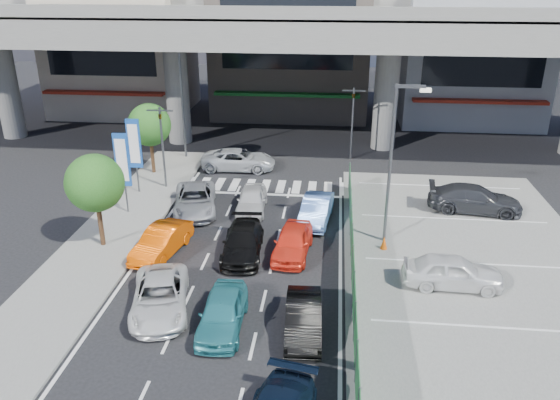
# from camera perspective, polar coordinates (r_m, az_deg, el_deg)

# --- Properties ---
(ground) EXTENTS (120.00, 120.00, 0.00)m
(ground) POSITION_cam_1_polar(r_m,az_deg,el_deg) (23.46, -5.68, -10.20)
(ground) COLOR black
(ground) RESTS_ON ground
(parking_lot) EXTENTS (12.00, 28.00, 0.06)m
(parking_lot) POSITION_cam_1_polar(r_m,az_deg,el_deg) (25.63, 20.47, -8.51)
(parking_lot) COLOR slate
(parking_lot) RESTS_ON ground
(sidewalk_left) EXTENTS (4.00, 30.00, 0.12)m
(sidewalk_left) POSITION_cam_1_polar(r_m,az_deg,el_deg) (28.76, -17.95, -4.51)
(sidewalk_left) COLOR slate
(sidewalk_left) RESTS_ON ground
(fence_run) EXTENTS (0.16, 22.00, 1.80)m
(fence_run) POSITION_cam_1_polar(r_m,az_deg,el_deg) (23.45, 7.64, -7.72)
(fence_run) COLOR #216232
(fence_run) RESTS_ON ground
(expressway) EXTENTS (64.00, 14.00, 10.75)m
(expressway) POSITION_cam_1_polar(r_m,az_deg,el_deg) (41.60, -0.02, 17.43)
(expressway) COLOR slate
(expressway) RESTS_ON ground
(building_west) EXTENTS (12.00, 10.90, 13.00)m
(building_west) POSITION_cam_1_polar(r_m,az_deg,el_deg) (55.39, -16.22, 15.59)
(building_west) COLOR #ACA08A
(building_west) RESTS_ON ground
(building_center) EXTENTS (14.00, 10.90, 15.00)m
(building_center) POSITION_cam_1_polar(r_m,az_deg,el_deg) (52.60, 1.27, 17.20)
(building_center) COLOR gray
(building_center) RESTS_ON ground
(building_east) EXTENTS (12.00, 10.90, 12.00)m
(building_east) POSITION_cam_1_polar(r_m,az_deg,el_deg) (52.91, 19.28, 14.38)
(building_east) COLOR gray
(building_east) RESTS_ON ground
(traffic_light_left) EXTENTS (1.60, 1.24, 5.20)m
(traffic_light_left) POSITION_cam_1_polar(r_m,az_deg,el_deg) (34.07, -12.33, 7.39)
(traffic_light_left) COLOR #595B60
(traffic_light_left) RESTS_ON ground
(traffic_light_right) EXTENTS (1.60, 1.24, 5.20)m
(traffic_light_right) POSITION_cam_1_polar(r_m,az_deg,el_deg) (39.22, 7.65, 9.73)
(traffic_light_right) COLOR #595B60
(traffic_light_right) RESTS_ON ground
(street_lamp_right) EXTENTS (1.65, 0.22, 8.00)m
(street_lamp_right) POSITION_cam_1_polar(r_m,az_deg,el_deg) (26.59, 11.92, 4.92)
(street_lamp_right) COLOR #595B60
(street_lamp_right) RESTS_ON ground
(street_lamp_left) EXTENTS (1.65, 0.22, 8.00)m
(street_lamp_left) POSITION_cam_1_polar(r_m,az_deg,el_deg) (39.49, -9.98, 10.93)
(street_lamp_left) COLOR #595B60
(street_lamp_left) RESTS_ON ground
(signboard_near) EXTENTS (0.80, 0.14, 4.70)m
(signboard_near) POSITION_cam_1_polar(r_m,az_deg,el_deg) (31.07, -16.15, 3.80)
(signboard_near) COLOR #595B60
(signboard_near) RESTS_ON ground
(signboard_far) EXTENTS (0.80, 0.14, 4.70)m
(signboard_far) POSITION_cam_1_polar(r_m,az_deg,el_deg) (33.86, -14.97, 5.50)
(signboard_far) COLOR #595B60
(signboard_far) RESTS_ON ground
(tree_near) EXTENTS (2.80, 2.80, 4.80)m
(tree_near) POSITION_cam_1_polar(r_m,az_deg,el_deg) (27.45, -18.78, 1.67)
(tree_near) COLOR #382314
(tree_near) RESTS_ON ground
(tree_far) EXTENTS (2.80, 2.80, 4.80)m
(tree_far) POSITION_cam_1_polar(r_m,az_deg,el_deg) (37.00, -13.48, 7.63)
(tree_far) COLOR #382314
(tree_far) RESTS_ON ground
(sedan_white_mid_left) EXTENTS (3.21, 5.07, 1.30)m
(sedan_white_mid_left) POSITION_cam_1_polar(r_m,az_deg,el_deg) (22.79, -12.44, -9.82)
(sedan_white_mid_left) COLOR silver
(sedan_white_mid_left) RESTS_ON ground
(taxi_teal_mid) EXTENTS (1.72, 4.09, 1.38)m
(taxi_teal_mid) POSITION_cam_1_polar(r_m,az_deg,el_deg) (21.41, -6.03, -11.60)
(taxi_teal_mid) COLOR teal
(taxi_teal_mid) RESTS_ON ground
(hatch_black_mid_right) EXTENTS (1.54, 3.92, 1.27)m
(hatch_black_mid_right) POSITION_cam_1_polar(r_m,az_deg,el_deg) (21.10, 2.47, -12.24)
(hatch_black_mid_right) COLOR black
(hatch_black_mid_right) RESTS_ON ground
(taxi_orange_left) EXTENTS (2.24, 4.35, 1.37)m
(taxi_orange_left) POSITION_cam_1_polar(r_m,az_deg,el_deg) (26.99, -12.27, -4.25)
(taxi_orange_left) COLOR #ED5102
(taxi_orange_left) RESTS_ON ground
(sedan_black_mid) EXTENTS (2.11, 4.62, 1.31)m
(sedan_black_mid) POSITION_cam_1_polar(r_m,az_deg,el_deg) (26.42, -3.91, -4.43)
(sedan_black_mid) COLOR black
(sedan_black_mid) RESTS_ON ground
(taxi_orange_right) EXTENTS (1.97, 4.18, 1.38)m
(taxi_orange_right) POSITION_cam_1_polar(r_m,az_deg,el_deg) (26.33, 1.32, -4.39)
(taxi_orange_right) COLOR red
(taxi_orange_right) RESTS_ON ground
(wagon_silver_front_left) EXTENTS (3.30, 5.34, 1.38)m
(wagon_silver_front_left) POSITION_cam_1_polar(r_m,az_deg,el_deg) (31.39, -8.87, 0.02)
(wagon_silver_front_left) COLOR #9E9FA5
(wagon_silver_front_left) RESTS_ON ground
(sedan_white_front_mid) EXTENTS (1.80, 4.05, 1.35)m
(sedan_white_front_mid) POSITION_cam_1_polar(r_m,az_deg,el_deg) (31.10, -2.98, 0.02)
(sedan_white_front_mid) COLOR silver
(sedan_white_front_mid) RESTS_ON ground
(kei_truck_front_right) EXTENTS (1.92, 4.33, 1.38)m
(kei_truck_front_right) POSITION_cam_1_polar(r_m,az_deg,el_deg) (29.81, 3.79, -1.03)
(kei_truck_front_right) COLOR #5A85D6
(kei_truck_front_right) RESTS_ON ground
(crossing_wagon_silver) EXTENTS (5.12, 2.47, 1.40)m
(crossing_wagon_silver) POSITION_cam_1_polar(r_m,az_deg,el_deg) (37.71, -4.34, 4.22)
(crossing_wagon_silver) COLOR silver
(crossing_wagon_silver) RESTS_ON ground
(parked_sedan_white) EXTENTS (4.29, 1.83, 1.45)m
(parked_sedan_white) POSITION_cam_1_polar(r_m,az_deg,el_deg) (24.85, 17.60, -7.11)
(parked_sedan_white) COLOR silver
(parked_sedan_white) RESTS_ON parking_lot
(parked_sedan_dgrey) EXTENTS (5.37, 2.71, 1.50)m
(parked_sedan_dgrey) POSITION_cam_1_polar(r_m,az_deg,el_deg) (32.75, 19.68, 0.11)
(parked_sedan_dgrey) COLOR #2E2F33
(parked_sedan_dgrey) RESTS_ON parking_lot
(traffic_cone) EXTENTS (0.45, 0.45, 0.67)m
(traffic_cone) POSITION_cam_1_polar(r_m,az_deg,el_deg) (27.37, 10.81, -4.40)
(traffic_cone) COLOR #E4550C
(traffic_cone) RESTS_ON parking_lot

